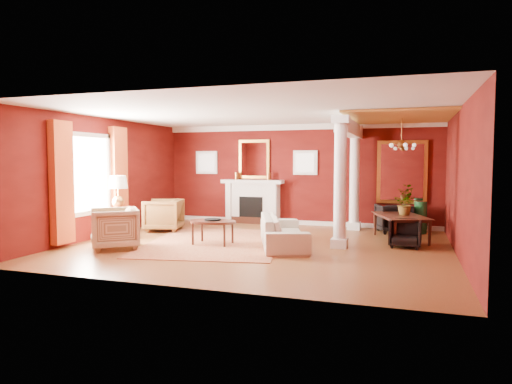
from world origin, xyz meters
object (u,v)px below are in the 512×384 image
(side_table, at_px, (118,196))
(dining_table, at_px, (402,220))
(armchair_stripe, at_px, (114,226))
(coffee_table, at_px, (213,223))
(sofa, at_px, (283,226))
(armchair_leopard, at_px, (163,213))

(side_table, distance_m, dining_table, 6.72)
(armchair_stripe, bearing_deg, coffee_table, 83.03)
(side_table, bearing_deg, dining_table, 16.50)
(coffee_table, height_order, dining_table, dining_table)
(sofa, distance_m, side_table, 4.05)
(coffee_table, bearing_deg, side_table, 179.45)
(armchair_stripe, height_order, side_table, side_table)
(armchair_stripe, distance_m, side_table, 1.42)
(sofa, xyz_separation_m, dining_table, (2.42, 1.65, 0.02))
(armchair_leopard, xyz_separation_m, armchair_stripe, (0.26, -2.48, 0.01))
(armchair_stripe, relative_size, side_table, 0.64)
(armchair_stripe, relative_size, dining_table, 0.57)
(sofa, height_order, side_table, side_table)
(sofa, bearing_deg, coffee_table, 80.09)
(sofa, bearing_deg, dining_table, -76.08)
(armchair_leopard, xyz_separation_m, dining_table, (6.00, 0.54, -0.00))
(dining_table, bearing_deg, sofa, 104.51)
(side_table, height_order, dining_table, side_table)
(sofa, distance_m, coffee_table, 1.57)
(sofa, height_order, dining_table, dining_table)
(side_table, bearing_deg, armchair_stripe, -58.50)
(armchair_leopard, bearing_deg, side_table, -31.96)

